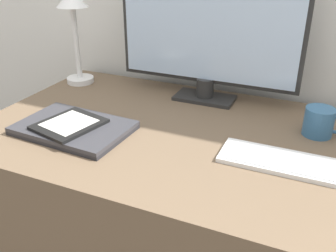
{
  "coord_description": "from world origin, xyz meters",
  "views": [
    {
      "loc": [
        0.32,
        -0.75,
        1.2
      ],
      "look_at": [
        -0.04,
        0.05,
        0.76
      ],
      "focal_mm": 40.0,
      "sensor_mm": 36.0,
      "label": 1
    }
  ],
  "objects_px": {
    "keyboard": "(277,160)",
    "coffee_mug": "(320,122)",
    "ereader": "(69,124)",
    "laptop": "(74,128)",
    "desk_lamp": "(74,20)",
    "monitor": "(208,26)"
  },
  "relations": [
    {
      "from": "monitor",
      "to": "coffee_mug",
      "type": "distance_m",
      "value": 0.45
    },
    {
      "from": "monitor",
      "to": "laptop",
      "type": "relative_size",
      "value": 1.87
    },
    {
      "from": "keyboard",
      "to": "desk_lamp",
      "type": "distance_m",
      "value": 0.89
    },
    {
      "from": "monitor",
      "to": "laptop",
      "type": "height_order",
      "value": "monitor"
    },
    {
      "from": "keyboard",
      "to": "desk_lamp",
      "type": "bearing_deg",
      "value": 159.6
    },
    {
      "from": "monitor",
      "to": "ereader",
      "type": "height_order",
      "value": "monitor"
    },
    {
      "from": "keyboard",
      "to": "coffee_mug",
      "type": "relative_size",
      "value": 2.49
    },
    {
      "from": "monitor",
      "to": "keyboard",
      "type": "relative_size",
      "value": 2.17
    },
    {
      "from": "ereader",
      "to": "desk_lamp",
      "type": "bearing_deg",
      "value": 121.54
    },
    {
      "from": "monitor",
      "to": "coffee_mug",
      "type": "relative_size",
      "value": 5.39
    },
    {
      "from": "coffee_mug",
      "to": "keyboard",
      "type": "bearing_deg",
      "value": -111.96
    },
    {
      "from": "ereader",
      "to": "desk_lamp",
      "type": "relative_size",
      "value": 0.6
    },
    {
      "from": "ereader",
      "to": "desk_lamp",
      "type": "distance_m",
      "value": 0.48
    },
    {
      "from": "monitor",
      "to": "desk_lamp",
      "type": "relative_size",
      "value": 1.8
    },
    {
      "from": "laptop",
      "to": "coffee_mug",
      "type": "relative_size",
      "value": 2.88
    },
    {
      "from": "ereader",
      "to": "coffee_mug",
      "type": "height_order",
      "value": "coffee_mug"
    },
    {
      "from": "laptop",
      "to": "desk_lamp",
      "type": "relative_size",
      "value": 0.96
    },
    {
      "from": "keyboard",
      "to": "desk_lamp",
      "type": "height_order",
      "value": "desk_lamp"
    },
    {
      "from": "laptop",
      "to": "coffee_mug",
      "type": "distance_m",
      "value": 0.7
    },
    {
      "from": "laptop",
      "to": "coffee_mug",
      "type": "bearing_deg",
      "value": 21.85
    },
    {
      "from": "keyboard",
      "to": "ereader",
      "type": "bearing_deg",
      "value": -172.87
    },
    {
      "from": "monitor",
      "to": "coffee_mug",
      "type": "xyz_separation_m",
      "value": [
        0.38,
        -0.13,
        -0.21
      ]
    }
  ]
}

